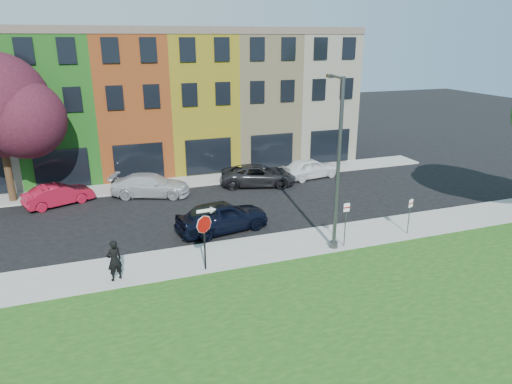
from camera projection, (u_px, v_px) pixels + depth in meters
name	position (u px, v px, depth m)	size (l,w,h in m)	color
ground	(300.00, 278.00, 19.56)	(120.00, 120.00, 0.00)	black
sidewalk_near	(311.00, 242.00, 22.85)	(40.00, 3.00, 0.12)	gray
sidewalk_far	(172.00, 183.00, 31.99)	(40.00, 2.40, 0.12)	gray
rowhouse_block	(161.00, 101.00, 36.08)	(30.00, 10.12, 10.00)	beige
stop_sign	(204.00, 225.00, 19.37)	(1.05, 0.13, 2.92)	black
man	(114.00, 260.00, 18.89)	(0.77, 0.65, 1.79)	black
sedan_near	(222.00, 216.00, 24.02)	(5.18, 2.81, 1.67)	black
parked_car_red	(58.00, 195.00, 27.85)	(4.27, 2.80, 1.33)	maroon
parked_car_silver	(151.00, 185.00, 29.45)	(5.40, 3.58, 1.45)	#A9AAAE
parked_car_dark	(259.00, 175.00, 31.61)	(5.63, 3.72, 1.44)	black
parked_car_white	(310.00, 168.00, 33.24)	(4.56, 2.41, 1.48)	white
street_lamp	(337.00, 165.00, 21.01)	(0.84, 2.55, 8.08)	#46494B
parking_sign_a	(346.00, 219.00, 21.75)	(0.32, 0.08, 2.36)	#46494B
parking_sign_b	(410.00, 211.00, 23.27)	(0.31, 0.13, 1.95)	#46494B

